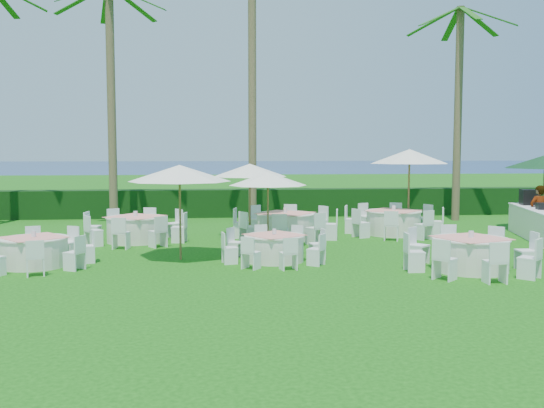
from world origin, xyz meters
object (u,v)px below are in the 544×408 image
(staff_person, at_px, (538,211))
(banquet_table_c, at_px, (471,253))
(banquet_table_e, at_px, (285,225))
(umbrella_a, at_px, (180,173))
(banquet_table_f, at_px, (393,222))
(buffet_table, at_px, (538,222))
(umbrella_c, at_px, (250,170))
(banquet_table_d, at_px, (136,228))
(banquet_table_a, at_px, (34,251))
(umbrella_d, at_px, (409,156))
(umbrella_b, at_px, (268,179))
(banquet_table_b, at_px, (274,247))

(staff_person, bearing_deg, banquet_table_c, 37.82)
(banquet_table_e, xyz_separation_m, umbrella_a, (-3.24, -3.50, 1.84))
(banquet_table_f, bearing_deg, banquet_table_e, -170.26)
(banquet_table_c, relative_size, buffet_table, 0.72)
(umbrella_c, bearing_deg, banquet_table_d, -170.38)
(banquet_table_a, distance_m, banquet_table_c, 10.74)
(umbrella_d, bearing_deg, banquet_table_f, -135.50)
(banquet_table_c, bearing_deg, buffet_table, 47.61)
(banquet_table_d, distance_m, umbrella_d, 9.83)
(umbrella_a, height_order, buffet_table, umbrella_a)
(umbrella_c, bearing_deg, umbrella_b, -80.86)
(banquet_table_d, height_order, umbrella_b, umbrella_b)
(banquet_table_f, xyz_separation_m, umbrella_c, (-4.98, -0.20, 1.80))
(umbrella_a, height_order, umbrella_c, umbrella_a)
(banquet_table_a, height_order, banquet_table_d, banquet_table_d)
(banquet_table_a, bearing_deg, banquet_table_f, 23.91)
(banquet_table_c, bearing_deg, staff_person, 48.47)
(banquet_table_e, bearing_deg, umbrella_d, 17.15)
(umbrella_a, distance_m, umbrella_d, 9.29)
(umbrella_b, xyz_separation_m, umbrella_d, (5.38, 3.31, 0.62))
(banquet_table_d, xyz_separation_m, banquet_table_f, (8.65, 0.83, 0.01))
(umbrella_b, distance_m, umbrella_d, 6.35)
(banquet_table_d, distance_m, umbrella_a, 4.12)
(buffet_table, bearing_deg, banquet_table_d, 177.18)
(umbrella_a, height_order, umbrella_d, umbrella_d)
(umbrella_c, height_order, staff_person, umbrella_c)
(banquet_table_f, bearing_deg, banquet_table_a, -156.09)
(banquet_table_e, height_order, banquet_table_f, banquet_table_e)
(banquet_table_c, xyz_separation_m, umbrella_a, (-7.02, 2.23, 1.87))
(buffet_table, bearing_deg, banquet_table_e, 174.39)
(umbrella_c, bearing_deg, banquet_table_b, -85.53)
(banquet_table_a, relative_size, buffet_table, 0.65)
(banquet_table_b, height_order, staff_person, staff_person)
(banquet_table_b, xyz_separation_m, banquet_table_e, (0.79, 3.98, 0.08))
(banquet_table_d, height_order, umbrella_d, umbrella_d)
(banquet_table_e, bearing_deg, banquet_table_b, -101.16)
(banquet_table_a, xyz_separation_m, umbrella_b, (6.08, 2.19, 1.68))
(banquet_table_b, xyz_separation_m, banquet_table_d, (-4.02, 3.82, 0.06))
(banquet_table_f, bearing_deg, buffet_table, -18.42)
(banquet_table_d, xyz_separation_m, banquet_table_e, (4.81, 0.17, 0.02))
(umbrella_c, bearing_deg, buffet_table, -7.68)
(umbrella_b, xyz_separation_m, umbrella_c, (-0.38, 2.34, 0.18))
(banquet_table_d, xyz_separation_m, umbrella_c, (3.68, 0.62, 1.81))
(banquet_table_b, distance_m, banquet_table_c, 4.89)
(umbrella_a, bearing_deg, buffet_table, 13.13)
(banquet_table_c, relative_size, umbrella_d, 1.09)
(buffet_table, xyz_separation_m, staff_person, (0.22, 0.40, 0.33))
(banquet_table_d, relative_size, umbrella_b, 1.42)
(banquet_table_e, bearing_deg, umbrella_b, -111.82)
(umbrella_a, bearing_deg, banquet_table_b, -11.24)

